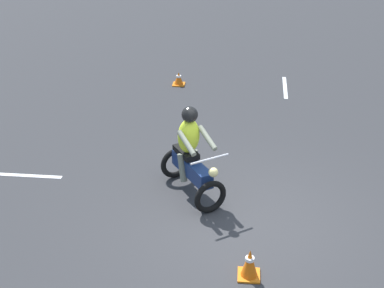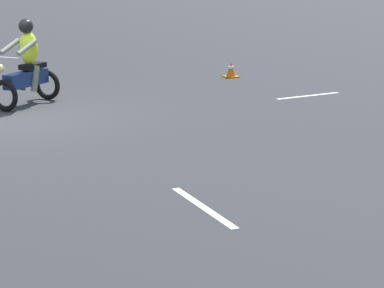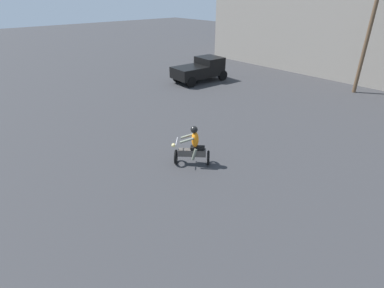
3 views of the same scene
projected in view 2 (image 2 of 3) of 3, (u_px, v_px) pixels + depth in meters
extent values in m
torus|color=black|center=(5.00, 96.00, 13.87)|extent=(0.42, 0.55, 0.60)
torus|color=black|center=(47.00, 85.00, 15.00)|extent=(0.42, 0.55, 0.60)
cube|color=navy|center=(26.00, 79.00, 14.38)|extent=(1.05, 0.81, 0.28)
cube|color=black|center=(33.00, 66.00, 14.52)|extent=(0.61, 0.53, 0.10)
cylinder|color=silver|center=(4.00, 58.00, 13.74)|extent=(0.42, 0.60, 0.04)
sphere|color=#F2E08C|center=(0.00, 68.00, 13.67)|extent=(0.22, 0.22, 0.16)
ellipsoid|color=#D8F233|center=(28.00, 48.00, 14.34)|extent=(0.45, 0.49, 0.64)
cylinder|color=slate|center=(10.00, 46.00, 14.16)|extent=(0.51, 0.38, 0.27)
cylinder|color=slate|center=(27.00, 48.00, 13.98)|extent=(0.51, 0.38, 0.27)
cylinder|color=slate|center=(24.00, 77.00, 14.53)|extent=(0.27, 0.24, 0.51)
cylinder|color=slate|center=(35.00, 79.00, 14.41)|extent=(0.27, 0.24, 0.51)
sphere|color=black|center=(26.00, 26.00, 14.20)|extent=(0.39, 0.39, 0.28)
cube|color=orange|center=(231.00, 77.00, 17.79)|extent=(0.32, 0.32, 0.03)
cone|color=orange|center=(231.00, 69.00, 17.74)|extent=(0.24, 0.24, 0.32)
cylinder|color=white|center=(231.00, 67.00, 17.73)|extent=(0.13, 0.13, 0.05)
cube|color=silver|center=(203.00, 207.00, 8.69)|extent=(0.23, 1.58, 0.01)
cube|color=silver|center=(308.00, 96.00, 15.46)|extent=(1.56, 0.14, 0.01)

